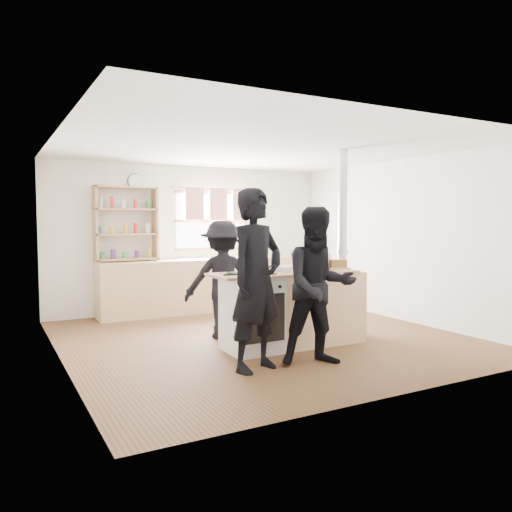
% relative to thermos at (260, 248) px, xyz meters
% --- Properties ---
extents(ground, '(5.00, 5.00, 0.01)m').
position_rel_thermos_xyz_m(ground, '(-1.20, -2.22, -1.07)').
color(ground, brown).
rests_on(ground, ground).
extents(back_counter, '(3.40, 0.55, 0.90)m').
position_rel_thermos_xyz_m(back_counter, '(-1.20, 0.00, -0.62)').
color(back_counter, tan).
rests_on(back_counter, ground).
extents(shelving_unit, '(1.00, 0.28, 1.20)m').
position_rel_thermos_xyz_m(shelving_unit, '(-2.40, 0.12, 0.44)').
color(shelving_unit, tan).
rests_on(shelving_unit, back_counter).
extents(thermos, '(0.10, 0.10, 0.34)m').
position_rel_thermos_xyz_m(thermos, '(0.00, 0.00, 0.00)').
color(thermos, silver).
rests_on(thermos, back_counter).
extents(cooking_island, '(1.97, 0.64, 0.93)m').
position_rel_thermos_xyz_m(cooking_island, '(-1.05, -2.77, -0.60)').
color(cooking_island, silver).
rests_on(cooking_island, ground).
extents(skillet_greens, '(0.31, 0.31, 0.05)m').
position_rel_thermos_xyz_m(skillet_greens, '(-1.76, -2.96, -0.11)').
color(skillet_greens, black).
rests_on(skillet_greens, cooking_island).
extents(roast_tray, '(0.40, 0.38, 0.06)m').
position_rel_thermos_xyz_m(roast_tray, '(-1.16, -2.71, -0.10)').
color(roast_tray, silver).
rests_on(roast_tray, cooking_island).
extents(stockpot_stove, '(0.23, 0.23, 0.19)m').
position_rel_thermos_xyz_m(stockpot_stove, '(-1.51, -2.55, -0.05)').
color(stockpot_stove, silver).
rests_on(stockpot_stove, cooking_island).
extents(stockpot_counter, '(0.31, 0.31, 0.23)m').
position_rel_thermos_xyz_m(stockpot_counter, '(-0.62, -2.68, -0.03)').
color(stockpot_counter, '#B6B6B9').
rests_on(stockpot_counter, cooking_island).
extents(bread_board, '(0.31, 0.25, 0.12)m').
position_rel_thermos_xyz_m(bread_board, '(-0.39, -2.78, -0.09)').
color(bread_board, tan).
rests_on(bread_board, cooking_island).
extents(flue_heater, '(0.35, 0.35, 2.50)m').
position_rel_thermos_xyz_m(flue_heater, '(-0.17, -2.59, -0.42)').
color(flue_heater, black).
rests_on(flue_heater, ground).
extents(person_near_left, '(0.80, 0.65, 1.89)m').
position_rel_thermos_xyz_m(person_near_left, '(-1.94, -3.43, -0.12)').
color(person_near_left, black).
rests_on(person_near_left, ground).
extents(person_near_right, '(0.97, 0.85, 1.70)m').
position_rel_thermos_xyz_m(person_near_right, '(-1.26, -3.59, -0.22)').
color(person_near_right, black).
rests_on(person_near_right, ground).
extents(person_far, '(1.13, 0.85, 1.55)m').
position_rel_thermos_xyz_m(person_far, '(-1.64, -1.95, -0.29)').
color(person_far, black).
rests_on(person_far, ground).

